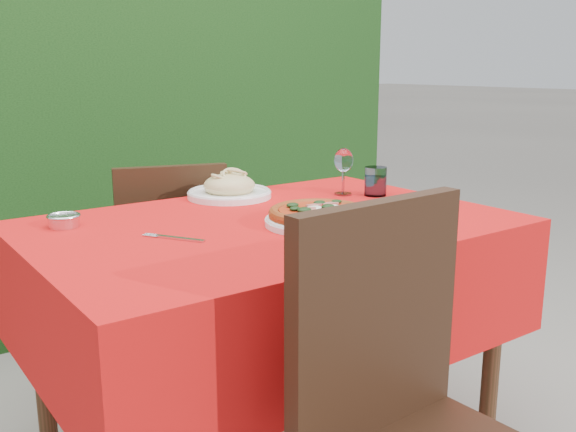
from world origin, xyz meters
TOP-DOWN VIEW (x-y plane):
  - hedge at (0.00, 1.55)m, footprint 3.20×0.55m
  - dining_table at (0.00, 0.00)m, footprint 1.26×0.86m
  - chair_near at (-0.14, -0.66)m, footprint 0.43×0.43m
  - chair_far at (-0.00, 0.64)m, footprint 0.47×0.47m
  - pizza_plate at (0.08, -0.11)m, footprint 0.33×0.33m
  - pasta_plate at (0.07, 0.34)m, footprint 0.26×0.26m
  - water_glass at (0.47, 0.09)m, footprint 0.07×0.07m
  - wine_glass at (0.39, 0.16)m, footprint 0.06×0.06m
  - fork at (-0.29, -0.03)m, footprint 0.11×0.17m
  - steel_ramekin at (-0.47, 0.26)m, footprint 0.08×0.08m

SIDE VIEW (x-z plane):
  - chair_far at x=0.00m, z-range 0.06..0.89m
  - chair_near at x=-0.14m, z-range 0.07..0.98m
  - dining_table at x=0.00m, z-range 0.22..0.97m
  - fork at x=-0.29m, z-range 0.75..0.75m
  - steel_ramekin at x=-0.47m, z-range 0.75..0.78m
  - pizza_plate at x=0.08m, z-range 0.75..0.80m
  - pasta_plate at x=0.07m, z-range 0.74..0.81m
  - water_glass at x=0.47m, z-range 0.74..0.84m
  - wine_glass at x=0.39m, z-range 0.78..0.93m
  - hedge at x=0.00m, z-range 0.03..1.81m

